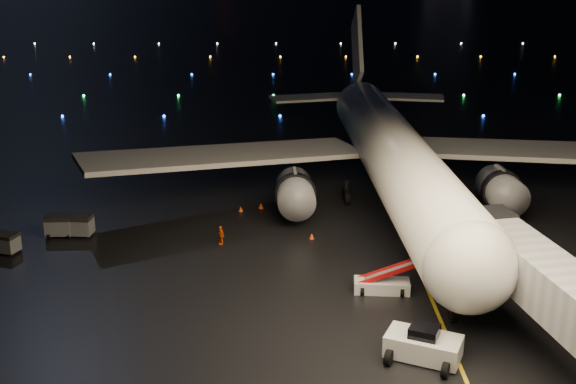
# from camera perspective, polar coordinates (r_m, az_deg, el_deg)

# --- Properties ---
(ground) EXTENTS (2000.00, 2000.00, 0.00)m
(ground) POSITION_cam_1_polar(r_m,az_deg,el_deg) (343.63, -0.60, 14.63)
(ground) COLOR black
(ground) RESTS_ON ground
(lane_centre) EXTENTS (0.25, 80.00, 0.02)m
(lane_centre) POSITION_cam_1_polar(r_m,az_deg,el_deg) (63.24, 9.20, -3.41)
(lane_centre) COLOR gold
(lane_centre) RESTS_ON ground
(airliner) EXTENTS (61.80, 58.94, 16.91)m
(airliner) POSITION_cam_1_polar(r_m,az_deg,el_deg) (70.78, 8.02, 6.18)
(airliner) COLOR silver
(airliner) RESTS_ON ground
(pushback_tug) EXTENTS (4.99, 3.93, 2.11)m
(pushback_tug) POSITION_cam_1_polar(r_m,az_deg,el_deg) (44.97, 10.66, -11.59)
(pushback_tug) COLOR silver
(pushback_tug) RESTS_ON ground
(belt_loader) EXTENTS (5.93, 2.02, 2.83)m
(belt_loader) POSITION_cam_1_polar(r_m,az_deg,el_deg) (52.43, 7.46, -6.41)
(belt_loader) COLOR silver
(belt_loader) RESTS_ON ground
(crew_c) EXTENTS (0.89, 1.00, 1.63)m
(crew_c) POSITION_cam_1_polar(r_m,az_deg,el_deg) (60.60, -5.33, -3.41)
(crew_c) COLOR #FF5911
(crew_c) RESTS_ON ground
(safety_cone_0) EXTENTS (0.59, 0.59, 0.51)m
(safety_cone_0) POSITION_cam_1_polar(r_m,az_deg,el_deg) (61.72, 1.89, -3.48)
(safety_cone_0) COLOR #F14E13
(safety_cone_0) RESTS_ON ground
(safety_cone_1) EXTENTS (0.62, 0.62, 0.54)m
(safety_cone_1) POSITION_cam_1_polar(r_m,az_deg,el_deg) (68.88, -2.15, -1.08)
(safety_cone_1) COLOR #F14E13
(safety_cone_1) RESTS_ON ground
(safety_cone_2) EXTENTS (0.57, 0.57, 0.52)m
(safety_cone_2) POSITION_cam_1_polar(r_m,az_deg,el_deg) (68.20, -3.76, -1.33)
(safety_cone_2) COLOR #F14E13
(safety_cone_2) RESTS_ON ground
(safety_cone_3) EXTENTS (0.52, 0.52, 0.46)m
(safety_cone_3) POSITION_cam_1_polar(r_m,az_deg,el_deg) (82.40, -12.12, 1.79)
(safety_cone_3) COLOR #F14E13
(safety_cone_3) RESTS_ON ground
(taxiway_lights) EXTENTS (164.00, 92.00, 0.36)m
(taxiway_lights) POSITION_cam_1_polar(r_m,az_deg,el_deg) (150.64, -0.93, 9.67)
(taxiway_lights) COLOR black
(taxiway_lights) RESTS_ON ground
(baggage_cart_0) EXTENTS (2.32, 1.74, 1.85)m
(baggage_cart_0) POSITION_cam_1_polar(r_m,az_deg,el_deg) (64.60, -16.15, -2.58)
(baggage_cart_0) COLOR slate
(baggage_cart_0) RESTS_ON ground
(baggage_cart_1) EXTENTS (2.24, 1.60, 1.87)m
(baggage_cart_1) POSITION_cam_1_polar(r_m,az_deg,el_deg) (65.05, -17.62, -2.56)
(baggage_cart_1) COLOR slate
(baggage_cart_1) RESTS_ON ground
(baggage_cart_2) EXTENTS (2.32, 1.95, 1.69)m
(baggage_cart_2) POSITION_cam_1_polar(r_m,az_deg,el_deg) (62.98, -21.41, -3.78)
(baggage_cart_2) COLOR slate
(baggage_cart_2) RESTS_ON ground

